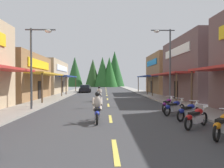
% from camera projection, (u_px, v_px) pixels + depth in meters
% --- Properties ---
extents(ground, '(10.25, 93.68, 0.10)m').
position_uv_depth(ground, '(107.00, 96.00, 30.98)').
color(ground, '#38383A').
extents(sidewalk_left, '(2.51, 93.68, 0.12)m').
position_uv_depth(sidewalk_left, '(63.00, 95.00, 30.76)').
color(sidewalk_left, gray).
rests_on(sidewalk_left, ground).
extents(sidewalk_right, '(2.51, 93.68, 0.12)m').
position_uv_depth(sidewalk_right, '(151.00, 95.00, 31.20)').
color(sidewalk_right, '#9E9991').
rests_on(sidewalk_right, ground).
extents(centerline_dashes, '(0.16, 72.07, 0.01)m').
position_uv_depth(centerline_dashes, '(107.00, 93.00, 36.40)').
color(centerline_dashes, '#E0C64C').
rests_on(centerline_dashes, ground).
extents(storefront_left_middle, '(10.39, 10.37, 5.08)m').
position_uv_depth(storefront_left_middle, '(1.00, 77.00, 23.75)').
color(storefront_left_middle, olive).
rests_on(storefront_left_middle, ground).
extents(storefront_left_far, '(8.01, 12.12, 5.50)m').
position_uv_depth(storefront_left_far, '(44.00, 77.00, 36.70)').
color(storefront_left_far, tan).
rests_on(storefront_left_far, ground).
extents(storefront_right_middle, '(8.57, 11.01, 6.87)m').
position_uv_depth(storefront_right_middle, '(206.00, 69.00, 23.84)').
color(storefront_right_middle, brown).
rests_on(storefront_right_middle, ground).
extents(storefront_right_far, '(9.93, 10.07, 6.64)m').
position_uv_depth(storefront_right_far, '(175.00, 74.00, 36.23)').
color(storefront_right_far, olive).
rests_on(storefront_right_far, ground).
extents(streetlamp_left, '(2.13, 0.30, 5.84)m').
position_uv_depth(streetlamp_left, '(36.00, 57.00, 15.13)').
color(streetlamp_left, '#474C51').
rests_on(streetlamp_left, ground).
extents(streetlamp_right, '(2.13, 0.30, 6.72)m').
position_uv_depth(streetlamp_right, '(167.00, 56.00, 19.05)').
color(streetlamp_right, '#474C51').
rests_on(streetlamp_right, ground).
extents(motorcycle_parked_right_2, '(1.60, 1.57, 1.04)m').
position_uv_depth(motorcycle_parked_right_2, '(223.00, 125.00, 7.90)').
color(motorcycle_parked_right_2, black).
rests_on(motorcycle_parked_right_2, ground).
extents(motorcycle_parked_right_3, '(1.68, 1.47, 1.04)m').
position_uv_depth(motorcycle_parked_right_3, '(196.00, 117.00, 9.57)').
color(motorcycle_parked_right_3, black).
rests_on(motorcycle_parked_right_3, ground).
extents(motorcycle_parked_right_4, '(1.79, 1.34, 1.04)m').
position_uv_depth(motorcycle_parked_right_4, '(189.00, 111.00, 11.49)').
color(motorcycle_parked_right_4, black).
rests_on(motorcycle_parked_right_4, ground).
extents(motorcycle_parked_right_5, '(1.77, 1.36, 1.04)m').
position_uv_depth(motorcycle_parked_right_5, '(174.00, 107.00, 13.20)').
color(motorcycle_parked_right_5, black).
rests_on(motorcycle_parked_right_5, ground).
extents(motorcycle_parked_right_6, '(1.31, 1.81, 1.04)m').
position_uv_depth(motorcycle_parked_right_6, '(168.00, 104.00, 14.79)').
color(motorcycle_parked_right_6, black).
rests_on(motorcycle_parked_right_6, ground).
extents(rider_cruising_lead, '(0.60, 2.14, 1.57)m').
position_uv_depth(rider_cruising_lead, '(97.00, 109.00, 10.90)').
color(rider_cruising_lead, black).
rests_on(rider_cruising_lead, ground).
extents(rider_cruising_trailing, '(0.60, 2.14, 1.57)m').
position_uv_depth(rider_cruising_trailing, '(99.00, 95.00, 21.99)').
color(rider_cruising_trailing, black).
rests_on(rider_cruising_trailing, ground).
extents(parked_car_curbside, '(2.16, 4.35, 1.40)m').
position_uv_depth(parked_car_curbside, '(85.00, 89.00, 39.56)').
color(parked_car_curbside, black).
rests_on(parked_car_curbside, ground).
extents(treeline_backdrop, '(21.72, 11.85, 13.46)m').
position_uv_depth(treeline_backdrop, '(100.00, 71.00, 79.03)').
color(treeline_backdrop, '#245F23').
rests_on(treeline_backdrop, ground).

